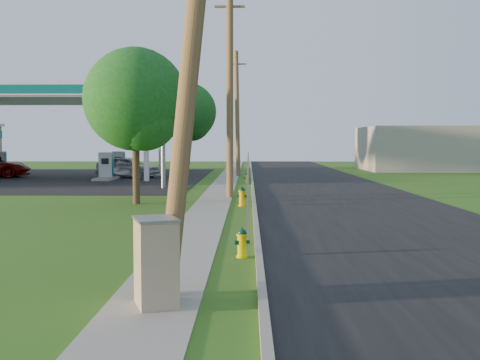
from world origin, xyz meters
The scene contains 24 objects.
ground_plane centered at (0.00, 0.00, 0.00)m, with size 140.00×140.00×0.00m, color #355416.
road centered at (4.50, 10.00, 0.01)m, with size 8.00×120.00×0.02m, color black.
curb centered at (0.50, 10.00, 0.07)m, with size 0.15×120.00×0.15m, color gray.
sidewalk centered at (-1.25, 10.00, 0.01)m, with size 1.50×120.00×0.03m, color gray.
forecourt centered at (-16.00, 32.00, 0.01)m, with size 26.00×28.00×0.02m, color black.
utility_pole_near centered at (-0.60, -1.00, 4.80)m, with size 1.40×0.32×9.48m.
utility_pole_mid centered at (-0.60, 17.00, 4.95)m, with size 1.40×0.32×9.80m.
utility_pole_far centered at (-0.60, 35.00, 4.80)m, with size 1.40×0.32×9.50m.
sign_post_near centered at (0.25, 4.20, 1.00)m, with size 0.05×0.04×2.00m, color gray.
sign_post_mid centered at (0.25, 16.00, 1.00)m, with size 0.05×0.04×2.00m, color gray.
sign_post_far centered at (0.25, 28.20, 1.00)m, with size 0.05×0.04×2.00m, color gray.
gas_canopy centered at (-14.00, 32.00, 5.90)m, with size 18.18×9.18×6.40m.
fuel_pump_ne centered at (-9.50, 30.00, 0.72)m, with size 1.20×3.20×1.90m.
fuel_pump_sw centered at (-18.50, 34.00, 0.72)m, with size 1.20×3.20×1.90m.
fuel_pump_se centered at (-9.50, 34.00, 0.72)m, with size 1.20×3.20×1.90m.
price_pylon centered at (-4.50, 22.50, 5.43)m, with size 0.34×2.04×6.85m.
distant_building centered at (18.00, 45.00, 2.00)m, with size 14.00×10.00×4.00m, color gray.
tree_verge centered at (-4.36, 14.11, 4.21)m, with size 4.31×4.31×6.54m.
tree_lot centered at (-5.11, 42.49, 5.08)m, with size 5.20×5.20×7.89m.
hydrant_near centered at (0.12, 2.44, 0.34)m, with size 0.36×0.32×0.69m.
hydrant_mid centered at (0.00, 13.26, 0.40)m, with size 0.43×0.38×0.82m.
hydrant_far centered at (0.15, 26.69, 0.34)m, with size 0.36×0.32×0.69m.
utility_cabinet centered at (-1.18, -1.66, 0.71)m, with size 0.86×0.99×1.42m.
car_silver centered at (-8.58, 32.90, 0.79)m, with size 1.87×4.64×1.58m, color silver.
Camera 1 is at (0.27, -10.95, 2.60)m, focal length 45.00 mm.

